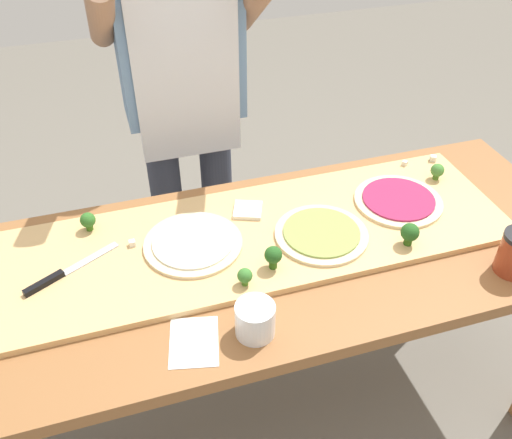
{
  "coord_description": "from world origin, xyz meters",
  "views": [
    {
      "loc": [
        -0.41,
        -1.08,
        1.82
      ],
      "look_at": [
        -0.06,
        0.06,
        0.86
      ],
      "focal_mm": 38.58,
      "sensor_mm": 36.0,
      "label": 1
    }
  ],
  "objects_px": {
    "broccoli_floret_front_left": "(437,171)",
    "chefs_knife": "(60,275)",
    "pizza_whole_beet_magenta": "(398,200)",
    "pizza_whole_white_garlic": "(193,243)",
    "prep_table": "(281,277)",
    "cheese_crumble_b": "(433,158)",
    "broccoli_floret_center_right": "(273,256)",
    "broccoli_floret_back_left": "(88,221)",
    "broccoli_floret_front_mid": "(245,276)",
    "flour_cup": "(255,321)",
    "cook_center": "(183,87)",
    "broccoli_floret_back_mid": "(410,233)",
    "recipe_note": "(194,342)",
    "pizza_whole_pesto_green": "(321,234)",
    "pizza_slice_near_right": "(248,210)",
    "cheese_crumble_a": "(132,243)",
    "cheese_crumble_c": "(405,163)"
  },
  "relations": [
    {
      "from": "pizza_whole_beet_magenta",
      "to": "pizza_whole_white_garlic",
      "type": "relative_size",
      "value": 0.97
    },
    {
      "from": "pizza_whole_beet_magenta",
      "to": "cheese_crumble_b",
      "type": "height_order",
      "value": "cheese_crumble_b"
    },
    {
      "from": "broccoli_floret_center_right",
      "to": "broccoli_floret_back_left",
      "type": "xyz_separation_m",
      "value": [
        -0.46,
        0.31,
        -0.01
      ]
    },
    {
      "from": "broccoli_floret_front_mid",
      "to": "broccoli_floret_front_left",
      "type": "bearing_deg",
      "value": 20.77
    },
    {
      "from": "broccoli_floret_center_right",
      "to": "chefs_knife",
      "type": "bearing_deg",
      "value": 166.47
    },
    {
      "from": "chefs_knife",
      "to": "cook_center",
      "type": "bearing_deg",
      "value": 52.1
    },
    {
      "from": "pizza_whole_white_garlic",
      "to": "flour_cup",
      "type": "relative_size",
      "value": 2.87
    },
    {
      "from": "broccoli_floret_front_mid",
      "to": "cheese_crumble_c",
      "type": "relative_size",
      "value": 3.33
    },
    {
      "from": "prep_table",
      "to": "cheese_crumble_b",
      "type": "bearing_deg",
      "value": 22.24
    },
    {
      "from": "broccoli_floret_front_mid",
      "to": "cook_center",
      "type": "distance_m",
      "value": 0.78
    },
    {
      "from": "pizza_slice_near_right",
      "to": "cook_center",
      "type": "relative_size",
      "value": 0.05
    },
    {
      "from": "broccoli_floret_back_left",
      "to": "flour_cup",
      "type": "relative_size",
      "value": 0.6
    },
    {
      "from": "chefs_knife",
      "to": "pizza_whole_pesto_green",
      "type": "distance_m",
      "value": 0.72
    },
    {
      "from": "pizza_whole_pesto_green",
      "to": "broccoli_floret_front_mid",
      "type": "bearing_deg",
      "value": -155.16
    },
    {
      "from": "prep_table",
      "to": "cheese_crumble_a",
      "type": "distance_m",
      "value": 0.44
    },
    {
      "from": "chefs_knife",
      "to": "flour_cup",
      "type": "bearing_deg",
      "value": -35.37
    },
    {
      "from": "prep_table",
      "to": "cook_center",
      "type": "bearing_deg",
      "value": 101.64
    },
    {
      "from": "broccoli_floret_front_mid",
      "to": "cheese_crumble_a",
      "type": "height_order",
      "value": "broccoli_floret_front_mid"
    },
    {
      "from": "prep_table",
      "to": "broccoli_floret_front_mid",
      "type": "xyz_separation_m",
      "value": [
        -0.14,
        -0.11,
        0.15
      ]
    },
    {
      "from": "pizza_whole_pesto_green",
      "to": "cheese_crumble_c",
      "type": "bearing_deg",
      "value": 32.17
    },
    {
      "from": "pizza_slice_near_right",
      "to": "broccoli_floret_back_left",
      "type": "height_order",
      "value": "broccoli_floret_back_left"
    },
    {
      "from": "broccoli_floret_center_right",
      "to": "broccoli_floret_front_left",
      "type": "height_order",
      "value": "broccoli_floret_center_right"
    },
    {
      "from": "pizza_whole_white_garlic",
      "to": "pizza_whole_pesto_green",
      "type": "bearing_deg",
      "value": -10.76
    },
    {
      "from": "pizza_whole_white_garlic",
      "to": "cheese_crumble_b",
      "type": "distance_m",
      "value": 0.89
    },
    {
      "from": "pizza_slice_near_right",
      "to": "pizza_whole_beet_magenta",
      "type": "bearing_deg",
      "value": -11.34
    },
    {
      "from": "prep_table",
      "to": "cheese_crumble_b",
      "type": "relative_size",
      "value": 93.38
    },
    {
      "from": "broccoli_floret_front_left",
      "to": "chefs_knife",
      "type": "bearing_deg",
      "value": -174.86
    },
    {
      "from": "cheese_crumble_b",
      "to": "prep_table",
      "type": "bearing_deg",
      "value": -157.76
    },
    {
      "from": "recipe_note",
      "to": "broccoli_floret_center_right",
      "type": "bearing_deg",
      "value": 33.56
    },
    {
      "from": "pizza_whole_pesto_green",
      "to": "flour_cup",
      "type": "height_order",
      "value": "flour_cup"
    },
    {
      "from": "pizza_whole_beet_magenta",
      "to": "pizza_whole_white_garlic",
      "type": "bearing_deg",
      "value": -179.2
    },
    {
      "from": "pizza_whole_pesto_green",
      "to": "recipe_note",
      "type": "bearing_deg",
      "value": -149.52
    },
    {
      "from": "broccoli_floret_front_mid",
      "to": "flour_cup",
      "type": "relative_size",
      "value": 0.53
    },
    {
      "from": "pizza_whole_pesto_green",
      "to": "recipe_note",
      "type": "height_order",
      "value": "pizza_whole_pesto_green"
    },
    {
      "from": "chefs_knife",
      "to": "broccoli_floret_back_left",
      "type": "xyz_separation_m",
      "value": [
        0.09,
        0.17,
        0.03
      ]
    },
    {
      "from": "broccoli_floret_back_mid",
      "to": "broccoli_floret_front_left",
      "type": "height_order",
      "value": "broccoli_floret_back_mid"
    },
    {
      "from": "pizza_whole_pesto_green",
      "to": "cook_center",
      "type": "height_order",
      "value": "cook_center"
    },
    {
      "from": "cheese_crumble_c",
      "to": "broccoli_floret_front_left",
      "type": "bearing_deg",
      "value": -61.26
    },
    {
      "from": "pizza_whole_pesto_green",
      "to": "broccoli_floret_back_left",
      "type": "height_order",
      "value": "broccoli_floret_back_left"
    },
    {
      "from": "cheese_crumble_a",
      "to": "flour_cup",
      "type": "bearing_deg",
      "value": -57.54
    },
    {
      "from": "pizza_whole_pesto_green",
      "to": "cook_center",
      "type": "relative_size",
      "value": 0.16
    },
    {
      "from": "flour_cup",
      "to": "broccoli_floret_back_mid",
      "type": "bearing_deg",
      "value": 17.76
    },
    {
      "from": "broccoli_floret_center_right",
      "to": "broccoli_floret_front_mid",
      "type": "distance_m",
      "value": 0.1
    },
    {
      "from": "broccoli_floret_back_mid",
      "to": "broccoli_floret_back_left",
      "type": "height_order",
      "value": "broccoli_floret_back_mid"
    },
    {
      "from": "broccoli_floret_back_left",
      "to": "broccoli_floret_front_left",
      "type": "relative_size",
      "value": 1.05
    },
    {
      "from": "broccoli_floret_back_left",
      "to": "recipe_note",
      "type": "xyz_separation_m",
      "value": [
        0.2,
        -0.47,
        -0.05
      ]
    },
    {
      "from": "pizza_whole_pesto_green",
      "to": "pizza_slice_near_right",
      "type": "relative_size",
      "value": 3.2
    },
    {
      "from": "pizza_whole_beet_magenta",
      "to": "pizza_slice_near_right",
      "type": "bearing_deg",
      "value": 168.66
    },
    {
      "from": "broccoli_floret_front_mid",
      "to": "recipe_note",
      "type": "bearing_deg",
      "value": -141.69
    },
    {
      "from": "pizza_whole_beet_magenta",
      "to": "pizza_slice_near_right",
      "type": "distance_m",
      "value": 0.47
    }
  ]
}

